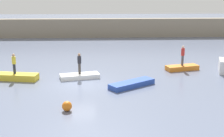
{
  "coord_description": "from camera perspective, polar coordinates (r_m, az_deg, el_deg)",
  "views": [
    {
      "loc": [
        1.54,
        -25.68,
        7.91
      ],
      "look_at": [
        2.71,
        2.96,
        0.49
      ],
      "focal_mm": 53.91,
      "sensor_mm": 36.0,
      "label": 1
    }
  ],
  "objects": [
    {
      "name": "person_dark_shirt",
      "position": [
        28.18,
        -5.55,
        1.02
      ],
      "size": [
        0.32,
        0.32,
        1.78
      ],
      "color": "#38332D",
      "rests_on": "rowboat_white"
    },
    {
      "name": "embankment_wall",
      "position": [
        49.57,
        -4.12,
        6.87
      ],
      "size": [
        80.0,
        1.2,
        2.7
      ],
      "primitive_type": "cube",
      "color": "gray",
      "rests_on": "ground_plane"
    },
    {
      "name": "ground_plane",
      "position": [
        26.92,
        -5.52,
        -2.65
      ],
      "size": [
        120.0,
        120.0,
        0.0
      ],
      "primitive_type": "plane",
      "color": "slate"
    },
    {
      "name": "person_yellow_shirt",
      "position": [
        28.73,
        -16.29,
        0.97
      ],
      "size": [
        0.32,
        0.32,
        1.68
      ],
      "color": "#232838",
      "rests_on": "rowboat_yellow"
    },
    {
      "name": "rowboat_white",
      "position": [
        28.48,
        -5.5,
        -1.29
      ],
      "size": [
        3.46,
        1.92,
        0.37
      ],
      "primitive_type": "cube",
      "rotation": [
        0.0,
        0.0,
        0.24
      ],
      "color": "white",
      "rests_on": "ground_plane"
    },
    {
      "name": "rowboat_blue",
      "position": [
        26.17,
        3.38,
        -2.63
      ],
      "size": [
        3.8,
        3.12,
        0.41
      ],
      "primitive_type": "cube",
      "rotation": [
        0.0,
        0.0,
        0.61
      ],
      "color": "#2B4CAD",
      "rests_on": "ground_plane"
    },
    {
      "name": "rowboat_yellow",
      "position": [
        29.03,
        -16.13,
        -1.35
      ],
      "size": [
        3.96,
        1.78,
        0.53
      ],
      "primitive_type": "cube",
      "rotation": [
        0.0,
        0.0,
        -0.18
      ],
      "color": "gold",
      "rests_on": "ground_plane"
    },
    {
      "name": "rowboat_orange",
      "position": [
        31.68,
        11.79,
        0.14
      ],
      "size": [
        3.17,
        1.77,
        0.43
      ],
      "primitive_type": "cube",
      "rotation": [
        0.0,
        0.0,
        0.25
      ],
      "color": "orange",
      "rests_on": "ground_plane"
    },
    {
      "name": "person_red_shirt",
      "position": [
        31.4,
        11.91,
        2.34
      ],
      "size": [
        0.32,
        0.32,
        1.84
      ],
      "color": "#4C4C56",
      "rests_on": "rowboat_orange"
    },
    {
      "name": "mooring_buoy",
      "position": [
        21.45,
        -7.64,
        -6.34
      ],
      "size": [
        0.64,
        0.64,
        0.64
      ],
      "primitive_type": "sphere",
      "color": "orange",
      "rests_on": "ground_plane"
    }
  ]
}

